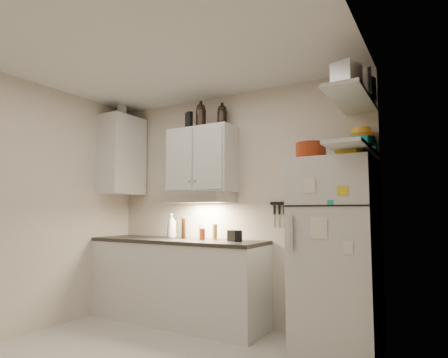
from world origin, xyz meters
The scene contains 35 objects.
ceiling centered at (0.00, 0.00, 2.61)m, with size 3.20×3.00×0.02m, color silver.
back_wall centered at (0.00, 1.51, 1.30)m, with size 3.20×0.02×2.60m, color beige.
left_wall centered at (-1.61, 0.00, 1.30)m, with size 0.02×3.00×2.60m, color beige.
right_wall centered at (1.61, 0.00, 1.30)m, with size 0.02×3.00×2.60m, color beige.
base_cabinet centered at (-0.55, 1.20, 0.44)m, with size 2.10×0.60×0.88m, color silver.
countertop centered at (-0.55, 1.20, 0.90)m, with size 2.10×0.62×0.04m, color #282622.
upper_cabinet centered at (-0.30, 1.33, 1.83)m, with size 0.80×0.33×0.75m, color silver.
side_cabinet centered at (-1.44, 1.20, 1.95)m, with size 0.33×0.55×1.00m, color silver.
range_hood centered at (-0.30, 1.27, 1.39)m, with size 0.76×0.46×0.12m, color silver.
fridge centered at (1.25, 1.16, 0.85)m, with size 0.70×0.68×1.70m, color silver.
shelf_hi centered at (1.45, 1.02, 2.20)m, with size 0.30×0.95×0.03m, color silver.
shelf_lo centered at (1.45, 1.02, 1.76)m, with size 0.30×0.95×0.03m, color silver.
knife_strip centered at (0.70, 1.49, 1.32)m, with size 0.42×0.02×0.03m, color black.
dutch_oven centered at (1.07, 1.07, 1.78)m, with size 0.27×0.27×0.16m, color maroon.
book_stack centered at (1.44, 1.02, 1.74)m, with size 0.19×0.24×0.08m, color yellow.
spice_jar centered at (1.33, 1.05, 1.75)m, with size 0.06×0.06×0.09m, color silver.
stock_pot centered at (1.47, 1.25, 2.32)m, with size 0.29×0.29×0.21m, color silver.
tin_a centered at (1.50, 1.02, 2.32)m, with size 0.21×0.19×0.21m, color #AAAAAD.
tin_b centered at (1.48, 0.70, 2.30)m, with size 0.18×0.18×0.18m, color #AAAAAD.
bowl_teal centered at (1.46, 1.34, 1.83)m, with size 0.28×0.28×0.11m, color teal.
bowl_orange centered at (1.46, 1.38, 1.92)m, with size 0.23×0.23×0.07m, color #C06F12.
bowl_yellow centered at (1.46, 1.38, 1.98)m, with size 0.18×0.18×0.06m, color gold.
plates centered at (1.51, 0.95, 1.81)m, with size 0.25×0.25×0.06m, color teal.
growler_a centered at (-0.27, 1.26, 2.34)m, with size 0.12×0.12×0.28m, color black, non-canonical shape.
growler_b centered at (-0.06, 1.40, 2.33)m, with size 0.11×0.11×0.27m, color black, non-canonical shape.
thermos_a centered at (-0.47, 1.33, 2.31)m, with size 0.08×0.08×0.22m, color black.
thermos_b centered at (-0.48, 1.31, 2.30)m, with size 0.07×0.07×0.20m, color black.
side_jar centered at (-1.45, 1.19, 2.53)m, with size 0.12×0.12×0.16m, color silver.
soap_bottle centered at (-0.67, 1.26, 1.08)m, with size 0.12×0.12×0.32m, color silver.
pepper_mill centered at (-0.13, 1.35, 1.01)m, with size 0.05×0.05×0.17m, color brown.
oil_bottle centered at (-0.57, 1.35, 1.04)m, with size 0.05×0.05×0.25m, color #5A691A.
vinegar_bottle centered at (-0.51, 1.27, 1.04)m, with size 0.05×0.05×0.23m, color black.
clear_bottle centered at (-0.30, 1.32, 1.00)m, with size 0.06×0.06×0.17m, color silver.
red_jar centered at (-0.22, 1.23, 0.98)m, with size 0.06×0.06×0.13m, color maroon.
caddy centered at (0.19, 1.23, 0.98)m, with size 0.14×0.10×0.12m, color black.
Camera 1 is at (2.08, -2.25, 1.23)m, focal length 30.00 mm.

